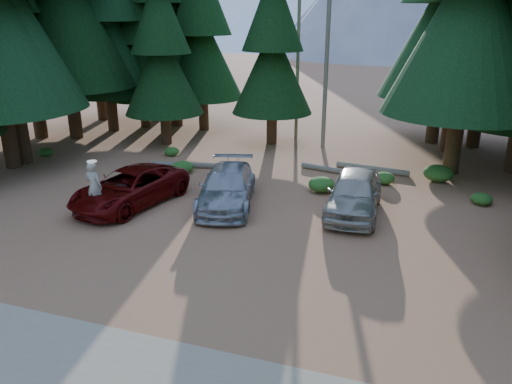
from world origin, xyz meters
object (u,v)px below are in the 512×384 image
Objects in this scene: red_pickup at (130,188)px; frisbee_player at (94,186)px; log_mid at (372,169)px; log_right at (342,172)px; silver_minivan_right at (354,193)px; log_left at (189,165)px; silver_minivan_center at (227,187)px.

red_pickup is 1.73m from frisbee_player.
log_right is at bearing -137.81° from log_mid.
silver_minivan_right reaches higher than log_left.
frisbee_player is at bearing -161.06° from silver_minivan_center.
frisbee_player is 0.51× the size of log_left.
log_mid is at bearing 36.53° from silver_minivan_center.
silver_minivan_right is (8.73, 1.98, 0.08)m from red_pickup.
log_left is (0.52, 7.00, -1.12)m from frisbee_player.
frisbee_player is 13.22m from log_mid.
log_left is 9.15m from log_mid.
log_right is (7.54, 1.32, 0.00)m from log_left.
silver_minivan_center is 5.13m from frisbee_player.
red_pickup is at bearing -106.99° from frisbee_player.
frisbee_player reaches higher than silver_minivan_center.
silver_minivan_right reaches higher than log_mid.
frisbee_player is at bearing -121.00° from log_right.
silver_minivan_center reaches higher than log_mid.
log_right is (3.81, 5.50, -0.61)m from silver_minivan_center.
silver_minivan_right is at bearing -6.64° from silver_minivan_center.
log_mid is (9.39, 9.24, -1.10)m from frisbee_player.
log_right is at bearing 102.35° from silver_minivan_right.
log_left is at bearing -156.97° from log_right.
log_mid is (8.86, 7.67, -0.59)m from red_pickup.
frisbee_player reaches higher than log_left.
log_mid is at bearing 86.95° from silver_minivan_right.
frisbee_player reaches higher than log_right.
red_pickup is 5.47m from log_left.
silver_minivan_center is at bearing -121.06° from log_mid.
frisbee_player is (-4.25, -2.83, 0.51)m from silver_minivan_center.
log_left is at bearing 156.61° from silver_minivan_right.
log_left is 0.89× the size of log_right.
log_right is (8.06, 8.32, -1.11)m from frisbee_player.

